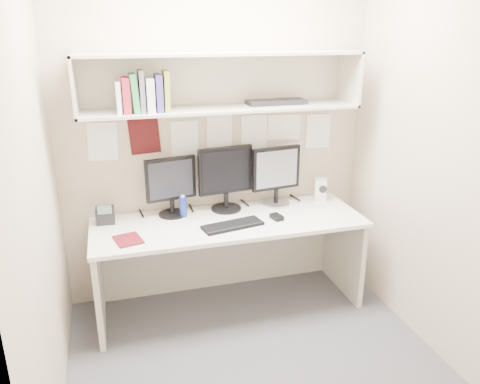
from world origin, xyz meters
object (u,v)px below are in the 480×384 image
object	(u,v)px
monitor_center	(226,176)
monitor_right	(276,174)
desk_phone	(105,215)
maroon_notebook	(128,240)
desk	(229,263)
monitor_left	(171,184)
keyboard	(233,225)
speaker	(320,189)

from	to	relation	value
monitor_center	monitor_right	size ratio (longest dim) A/B	1.06
monitor_right	desk_phone	bearing A→B (deg)	173.42
maroon_notebook	desk	bearing A→B (deg)	-0.97
monitor_left	maroon_notebook	bearing A→B (deg)	-143.60
monitor_left	keyboard	size ratio (longest dim) A/B	1.02
desk	keyboard	xyz separation A→B (m)	(-0.01, -0.13, 0.37)
monitor_right	desk_phone	world-z (taller)	monitor_right
desk	speaker	distance (m)	0.97
desk	monitor_right	size ratio (longest dim) A/B	4.23
maroon_notebook	keyboard	bearing A→B (deg)	-10.93
monitor_left	monitor_center	distance (m)	0.42
monitor_center	keyboard	distance (m)	0.44
keyboard	monitor_center	bearing A→B (deg)	72.42
monitor_left	speaker	bearing A→B (deg)	-11.61
keyboard	desk_phone	bearing A→B (deg)	148.63
keyboard	desk_phone	size ratio (longest dim) A/B	2.78
monitor_left	desk	bearing A→B (deg)	-40.44
monitor_center	desk_phone	bearing A→B (deg)	175.00
monitor_center	desk_phone	size ratio (longest dim) A/B	3.17
monitor_right	keyboard	bearing A→B (deg)	-150.18
speaker	monitor_center	bearing A→B (deg)	-161.75
monitor_center	monitor_right	distance (m)	0.41
monitor_center	monitor_left	bearing A→B (deg)	173.09
monitor_right	keyboard	world-z (taller)	monitor_right
maroon_notebook	desk_phone	world-z (taller)	desk_phone
desk	monitor_left	xyz separation A→B (m)	(-0.39, 0.22, 0.61)
speaker	maroon_notebook	distance (m)	1.62
desk	monitor_right	xyz separation A→B (m)	(0.45, 0.22, 0.62)
maroon_notebook	desk_phone	xyz separation A→B (m)	(-0.14, 0.35, 0.06)
desk	desk_phone	bearing A→B (deg)	167.86
monitor_left	desk_phone	size ratio (longest dim) A/B	2.84
desk	keyboard	size ratio (longest dim) A/B	4.54
keyboard	desk_phone	xyz separation A→B (m)	(-0.87, 0.32, 0.05)
desk	maroon_notebook	world-z (taller)	maroon_notebook
monitor_right	monitor_center	bearing A→B (deg)	172.13
keyboard	speaker	size ratio (longest dim) A/B	2.38
monitor_left	keyboard	world-z (taller)	monitor_left
desk	monitor_left	world-z (taller)	monitor_left
monitor_right	speaker	xyz separation A→B (m)	(0.38, -0.01, -0.16)
monitor_right	desk_phone	xyz separation A→B (m)	(-1.33, -0.03, -0.20)
monitor_left	monitor_center	world-z (taller)	monitor_center
speaker	desk_phone	distance (m)	1.71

